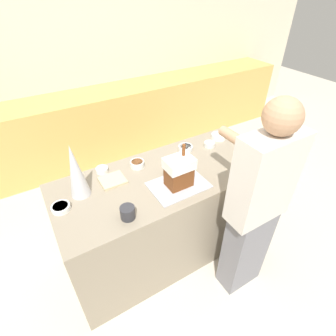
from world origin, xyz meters
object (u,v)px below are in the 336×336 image
decorative_tree (76,171)px  candy_bowl_near_tray_right (61,207)px  baking_tray (179,185)px  candy_bowl_behind_tray (210,144)px  cookbook (113,180)px  candy_bowl_far_right (137,164)px  candy_bowl_beside_tree (219,136)px  candy_bowl_front_corner (240,140)px  candy_bowl_near_tray_left (186,148)px  person (256,208)px  gingerbread_house (179,171)px  candy_bowl_far_left (102,170)px  mug (128,213)px

decorative_tree → candy_bowl_near_tray_right: 0.26m
baking_tray → candy_bowl_behind_tray: size_ratio=4.31×
cookbook → candy_bowl_far_right: bearing=17.2°
candy_bowl_beside_tree → candy_bowl_near_tray_right: candy_bowl_beside_tree is taller
baking_tray → candy_bowl_front_corner: 0.86m
baking_tray → decorative_tree: (-0.65, 0.28, 0.20)m
candy_bowl_behind_tray → candy_bowl_near_tray_left: same height
person → candy_bowl_behind_tray: bearing=75.8°
candy_bowl_beside_tree → candy_bowl_near_tray_left: bearing=-178.6°
candy_bowl_far_right → person: (0.51, -0.82, -0.06)m
gingerbread_house → candy_bowl_far_right: size_ratio=2.79×
candy_bowl_far_left → person: (0.78, -0.90, -0.05)m
candy_bowl_far_right → candy_bowl_front_corner: bearing=-8.0°
cookbook → mug: 0.40m
gingerbread_house → candy_bowl_near_tray_right: (-0.81, 0.20, -0.11)m
baking_tray → candy_bowl_near_tray_right: bearing=166.5°
gingerbread_house → candy_bowl_far_right: bearing=113.4°
candy_bowl_far_left → cookbook: (0.03, -0.16, -0.01)m
candy_bowl_front_corner → candy_bowl_beside_tree: bearing=128.5°
decorative_tree → candy_bowl_behind_tray: size_ratio=4.19×
mug → person: bearing=-23.5°
gingerbread_house → candy_bowl_behind_tray: bearing=30.6°
candy_bowl_far_right → candy_bowl_front_corner: size_ratio=1.04×
gingerbread_house → candy_bowl_behind_tray: (0.54, 0.32, -0.11)m
gingerbread_house → candy_bowl_near_tray_left: bearing=50.1°
person → candy_bowl_far_right: bearing=121.7°
cookbook → person: bearing=-44.8°
decorative_tree → mug: bearing=-62.8°
decorative_tree → cookbook: bearing=3.9°
candy_bowl_beside_tree → candy_bowl_far_right: size_ratio=1.20×
candy_bowl_near_tray_right → candy_bowl_behind_tray: bearing=5.3°
candy_bowl_front_corner → person: bearing=-125.1°
candy_bowl_far_left → person: bearing=-49.2°
gingerbread_house → decorative_tree: (-0.65, 0.28, 0.07)m
decorative_tree → person: 1.26m
baking_tray → candy_bowl_beside_tree: size_ratio=3.06×
baking_tray → candy_bowl_front_corner: candy_bowl_front_corner is taller
candy_bowl_far_right → candy_bowl_beside_tree: bearing=1.0°
candy_bowl_beside_tree → candy_bowl_near_tray_right: 1.53m
baking_tray → candy_bowl_far_left: size_ratio=4.46×
candy_bowl_far_right → gingerbread_house: bearing=-66.6°
gingerbread_house → candy_bowl_far_left: bearing=133.7°
baking_tray → candy_bowl_far_left: candy_bowl_far_left is taller
candy_bowl_near_tray_left → candy_bowl_far_right: candy_bowl_far_right is taller
gingerbread_house → person: size_ratio=0.19×
mug → person: (0.80, -0.35, -0.07)m
candy_bowl_beside_tree → candy_bowl_front_corner: bearing=-51.5°
candy_bowl_near_tray_right → person: size_ratio=0.07×
candy_bowl_far_right → mug: size_ratio=1.19×
candy_bowl_behind_tray → baking_tray: bearing=-149.4°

